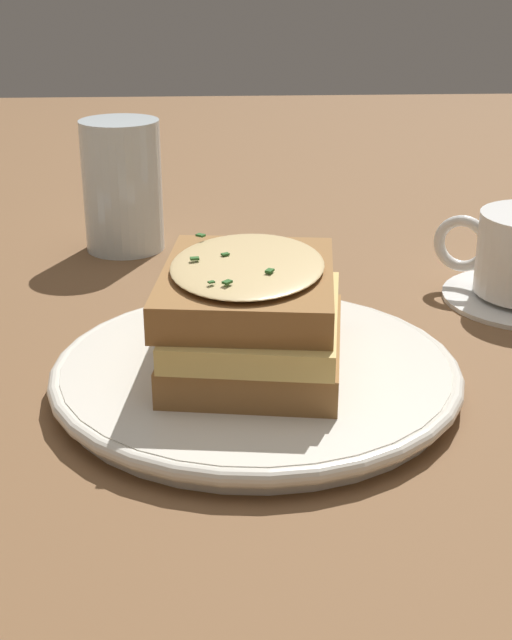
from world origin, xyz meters
name	(u,v)px	position (x,y,z in m)	size (l,w,h in m)	color
ground_plane	(227,370)	(0.00, 0.00, 0.00)	(2.40, 2.40, 0.00)	brown
dinner_plate	(256,373)	(-0.03, -0.02, 0.01)	(0.26, 0.26, 0.02)	silver
sandwich	(253,313)	(-0.02, -0.02, 0.05)	(0.16, 0.13, 0.07)	olive
water_glass	(122,186)	(0.27, 0.09, 0.06)	(0.07, 0.07, 0.12)	silver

